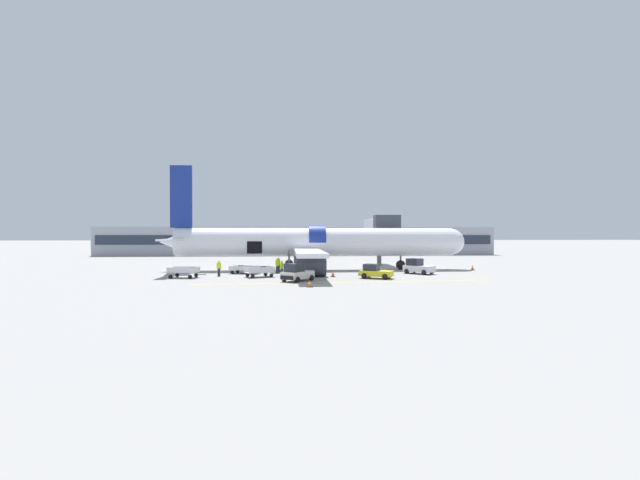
% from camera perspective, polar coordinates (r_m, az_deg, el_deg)
% --- Properties ---
extents(ground_plane, '(500.00, 500.00, 0.00)m').
position_cam_1_polar(ground_plane, '(48.28, -1.58, -4.33)').
color(ground_plane, gray).
extents(apron_marking_line, '(27.09, 1.75, 0.01)m').
position_cam_1_polar(apron_marking_line, '(38.38, 3.68, -5.65)').
color(apron_marking_line, yellow).
rests_on(apron_marking_line, ground_plane).
extents(terminal_strip, '(80.44, 9.06, 5.75)m').
position_cam_1_polar(terminal_strip, '(89.82, -2.84, -0.12)').
color(terminal_strip, '#9EA3AD').
rests_on(terminal_strip, ground_plane).
extents(jet_bridge_stub, '(3.23, 10.60, 6.72)m').
position_cam_1_polar(jet_bridge_stub, '(58.36, 8.09, 1.63)').
color(jet_bridge_stub, '#4C4C51').
rests_on(jet_bridge_stub, ground_plane).
extents(airplane, '(36.52, 30.15, 12.33)m').
position_cam_1_polar(airplane, '(51.09, -1.04, -0.43)').
color(airplane, white).
rests_on(airplane, ground_plane).
extents(baggage_tug_lead, '(3.18, 3.41, 1.64)m').
position_cam_1_polar(baggage_tug_lead, '(39.19, -3.11, -4.48)').
color(baggage_tug_lead, silver).
rests_on(baggage_tug_lead, ground_plane).
extents(baggage_tug_mid, '(3.25, 3.46, 1.64)m').
position_cam_1_polar(baggage_tug_mid, '(47.64, 12.90, -3.56)').
color(baggage_tug_mid, silver).
rests_on(baggage_tug_mid, ground_plane).
extents(baggage_tug_rear, '(3.45, 2.82, 1.40)m').
position_cam_1_polar(baggage_tug_rear, '(41.96, 7.36, -4.27)').
color(baggage_tug_rear, yellow).
rests_on(baggage_tug_rear, ground_plane).
extents(baggage_cart_loading, '(4.12, 2.42, 0.94)m').
position_cam_1_polar(baggage_cart_loading, '(47.27, -9.93, -3.90)').
color(baggage_cart_loading, silver).
rests_on(baggage_cart_loading, ground_plane).
extents(baggage_cart_queued, '(3.71, 2.67, 1.05)m').
position_cam_1_polar(baggage_cart_queued, '(43.41, -7.95, -4.22)').
color(baggage_cart_queued, silver).
rests_on(baggage_cart_queued, ground_plane).
extents(baggage_cart_empty, '(3.77, 2.28, 1.07)m').
position_cam_1_polar(baggage_cart_empty, '(44.17, -17.61, -4.10)').
color(baggage_cart_empty, silver).
rests_on(baggage_cart_empty, ground_plane).
extents(ground_crew_loader_a, '(0.55, 0.48, 1.61)m').
position_cam_1_polar(ground_crew_loader_a, '(45.20, -13.33, -3.63)').
color(ground_crew_loader_a, '#2D2D33').
rests_on(ground_crew_loader_a, ground_plane).
extents(ground_crew_loader_b, '(0.38, 0.56, 1.64)m').
position_cam_1_polar(ground_crew_loader_b, '(48.56, -5.55, -3.28)').
color(ground_crew_loader_b, '#1E2338').
rests_on(ground_crew_loader_b, ground_plane).
extents(ground_crew_driver, '(0.42, 0.56, 1.59)m').
position_cam_1_polar(ground_crew_driver, '(44.50, -5.14, -3.69)').
color(ground_crew_driver, '#2D2D33').
rests_on(ground_crew_driver, ground_plane).
extents(ground_crew_supervisor, '(0.46, 0.58, 1.67)m').
position_cam_1_polar(ground_crew_supervisor, '(47.37, -5.73, -3.37)').
color(ground_crew_supervisor, '#1E2338').
rests_on(ground_crew_supervisor, ground_plane).
extents(safety_cone_nose, '(0.54, 0.54, 0.60)m').
position_cam_1_polar(safety_cone_nose, '(54.29, 19.67, -3.51)').
color(safety_cone_nose, black).
rests_on(safety_cone_nose, ground_plane).
extents(safety_cone_engine_left, '(0.51, 0.51, 0.59)m').
position_cam_1_polar(safety_cone_engine_left, '(34.93, -1.38, -5.85)').
color(safety_cone_engine_left, black).
rests_on(safety_cone_engine_left, ground_plane).
extents(safety_cone_wingtip, '(0.49, 0.49, 0.66)m').
position_cam_1_polar(safety_cone_wingtip, '(43.21, 1.74, -4.52)').
color(safety_cone_wingtip, black).
rests_on(safety_cone_wingtip, ground_plane).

